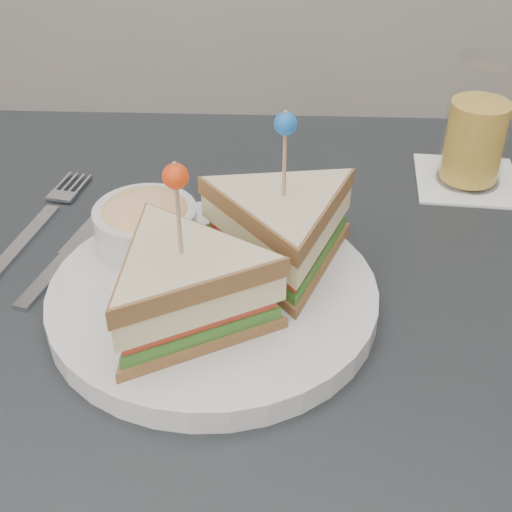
# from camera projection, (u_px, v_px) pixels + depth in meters

# --- Properties ---
(table) EXTENTS (0.80, 0.80, 0.75)m
(table) POSITION_uv_depth(u_px,v_px,m) (245.00, 371.00, 0.67)
(table) COLOR black
(table) RESTS_ON ground
(plate_meal) EXTENTS (0.32, 0.30, 0.17)m
(plate_meal) POSITION_uv_depth(u_px,v_px,m) (221.00, 262.00, 0.60)
(plate_meal) COLOR silver
(plate_meal) RESTS_ON table
(cutlery_fork) EXTENTS (0.06, 0.20, 0.01)m
(cutlery_fork) POSITION_uv_depth(u_px,v_px,m) (45.00, 216.00, 0.74)
(cutlery_fork) COLOR silver
(cutlery_fork) RESTS_ON table
(cutlery_knife) EXTENTS (0.07, 0.20, 0.01)m
(cutlery_knife) POSITION_uv_depth(u_px,v_px,m) (71.00, 251.00, 0.69)
(cutlery_knife) COLOR #B3B6BF
(cutlery_knife) RESTS_ON table
(drink_set) EXTENTS (0.12, 0.12, 0.14)m
(drink_set) POSITION_uv_depth(u_px,v_px,m) (477.00, 130.00, 0.77)
(drink_set) COLOR white
(drink_set) RESTS_ON table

